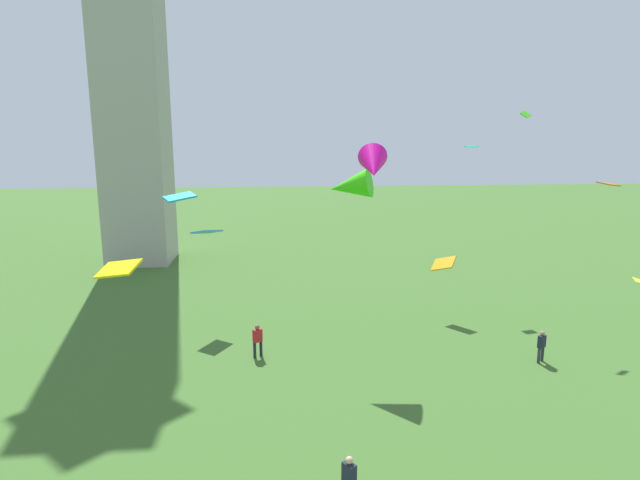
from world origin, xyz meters
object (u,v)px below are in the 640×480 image
Objects in this scene: person_2 at (542,345)px; kite_flying_1 at (119,269)px; kite_flying_5 at (609,184)px; kite_flying_9 at (640,282)px; person_3 at (258,339)px; kite_flying_8 at (350,186)px; kite_flying_4 at (373,166)px; monument_obelisk at (127,14)px; kite_flying_3 at (526,114)px; kite_flying_6 at (444,263)px; kite_flying_2 at (471,147)px; kite_flying_0 at (180,197)px; kite_flying_7 at (207,232)px; person_0 at (349,478)px.

kite_flying_1 is (-19.27, -5.71, 5.97)m from person_2.
kite_flying_9 is at bearing 8.81° from kite_flying_5.
person_3 is 0.65× the size of kite_flying_8.
kite_flying_1 is 1.50× the size of kite_flying_5.
person_2 is at bearing 30.42° from kite_flying_4.
kite_flying_9 is (32.50, -23.35, -18.30)m from monument_obelisk.
kite_flying_3 is 10.49m from kite_flying_6.
kite_flying_2 is at bearing -111.66° from kite_flying_3.
kite_flying_2 is 18.61m from kite_flying_4.
kite_flying_3 is (1.69, -4.29, 2.03)m from kite_flying_2.
kite_flying_1 is at bearing 127.66° from kite_flying_0.
kite_flying_3 is at bearing 58.99° from kite_flying_9.
kite_flying_8 is at bearing -19.53° from kite_flying_3.
kite_flying_5 is at bearing 56.78° from person_2.
kite_flying_3 is 13.30m from kite_flying_8.
kite_flying_0 reaches higher than kite_flying_7.
person_0 is at bearing -57.55° from kite_flying_0.
kite_flying_3 is at bearing 163.56° from person_3.
kite_flying_8 is (-9.80, 2.28, 8.09)m from person_2.
kite_flying_3 is (1.86, 7.38, 11.95)m from person_2.
kite_flying_9 is (4.43, -5.72, -9.18)m from kite_flying_3.
kite_flying_2 reaches higher than person_0.
kite_flying_0 is 0.70× the size of kite_flying_1.
monument_obelisk is 35.42m from kite_flying_0.
kite_flying_1 is 0.91× the size of kite_flying_6.
person_0 is 21.30m from kite_flying_9.
kite_flying_3 is at bearing 47.63° from kite_flying_6.
kite_flying_3 is 0.43× the size of kite_flying_4.
kite_flying_1 is 0.60× the size of kite_flying_8.
kite_flying_6 is 0.67× the size of kite_flying_8.
kite_flying_7 is at bearing 65.64° from kite_flying_0.
person_0 is 0.94× the size of kite_flying_6.
person_2 is 0.62× the size of kite_flying_8.
kite_flying_7 is (1.42, 13.20, -1.09)m from kite_flying_1.
kite_flying_0 is (-16.80, -6.80, 8.64)m from person_2.
kite_flying_5 is 0.40× the size of kite_flying_8.
kite_flying_6 is (-2.90, 7.37, 2.60)m from person_2.
person_3 is at bearing -117.53° from kite_flying_7.
kite_flying_4 is at bearing 46.44° from kite_flying_2.
person_2 is 0.93× the size of kite_flying_6.
kite_flying_6 is at bearing 43.42° from kite_flying_2.
kite_flying_6 is (-3.01, 11.21, -6.06)m from kite_flying_5.
monument_obelisk reaches higher than kite_flying_9.
person_2 is 0.79× the size of kite_flying_4.
kite_flying_7 is (8.37, -17.52, -16.19)m from monument_obelisk.
person_3 is 0.87× the size of kite_flying_7.
monument_obelisk is 25.88× the size of person_2.
monument_obelisk is 40.98m from kite_flying_5.
kite_flying_2 is 0.42× the size of kite_flying_4.
kite_flying_2 reaches higher than kite_flying_7.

